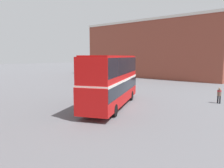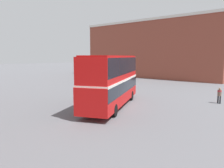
{
  "view_description": "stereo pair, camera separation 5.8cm",
  "coord_description": "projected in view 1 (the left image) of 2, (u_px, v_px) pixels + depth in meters",
  "views": [
    {
      "loc": [
        -16.71,
        -12.67,
        4.72
      ],
      "look_at": [
        -1.25,
        0.26,
        2.15
      ],
      "focal_mm": 35.0,
      "sensor_mm": 36.0,
      "label": 1
    },
    {
      "loc": [
        -16.67,
        -12.71,
        4.72
      ],
      "look_at": [
        -1.25,
        0.26,
        2.15
      ],
      "focal_mm": 35.0,
      "sensor_mm": 36.0,
      "label": 2
    }
  ],
  "objects": [
    {
      "name": "building_row_right",
      "position": [
        153.0,
        49.0,
        50.06
      ],
      "size": [
        9.56,
        32.35,
        12.54
      ],
      "color": "brown",
      "rests_on": "ground_plane"
    },
    {
      "name": "ground_plane",
      "position": [
        122.0,
        105.0,
        21.37
      ],
      "size": [
        240.0,
        240.0,
        0.0
      ],
      "primitive_type": "plane",
      "color": "slate"
    },
    {
      "name": "pedestrian_foreground",
      "position": [
        219.0,
        94.0,
        21.88
      ],
      "size": [
        0.51,
        0.51,
        1.6
      ],
      "rotation": [
        0.0,
        0.0,
        2.79
      ],
      "color": "#232328",
      "rests_on": "ground_plane"
    },
    {
      "name": "parked_car_kerb_near",
      "position": [
        102.0,
        81.0,
        34.99
      ],
      "size": [
        4.81,
        2.9,
        1.6
      ],
      "rotation": [
        0.0,
        0.0,
        -0.24
      ],
      "color": "slate",
      "rests_on": "ground_plane"
    },
    {
      "name": "double_decker_bus",
      "position": [
        112.0,
        78.0,
        20.24
      ],
      "size": [
        11.0,
        6.73,
        4.78
      ],
      "rotation": [
        0.0,
        0.0,
        0.41
      ],
      "color": "red",
      "rests_on": "ground_plane"
    }
  ]
}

